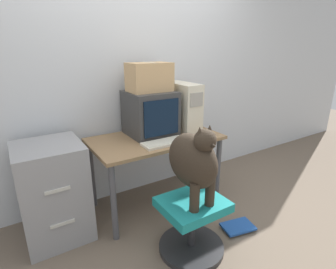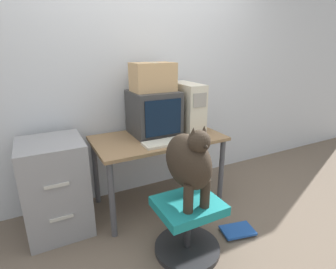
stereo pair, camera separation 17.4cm
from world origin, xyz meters
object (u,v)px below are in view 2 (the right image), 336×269
at_px(crt_monitor, 154,113).
at_px(filing_cabinet, 56,187).
at_px(keyboard, 166,142).
at_px(dog, 189,161).
at_px(pc_tower, 187,107).
at_px(office_chair, 188,225).
at_px(cardboard_box, 153,77).
at_px(book_stack_floor, 237,231).

xyz_separation_m(crt_monitor, filing_cabinet, (-0.95, -0.07, -0.52)).
xyz_separation_m(keyboard, dog, (-0.08, -0.51, 0.04)).
bearing_deg(pc_tower, dog, -120.03).
distance_m(pc_tower, office_chair, 1.18).
height_order(keyboard, cardboard_box, cardboard_box).
xyz_separation_m(dog, cardboard_box, (0.11, 0.83, 0.50)).
bearing_deg(pc_tower, cardboard_box, 176.62).
relative_size(pc_tower, office_chair, 0.92).
height_order(pc_tower, keyboard, pc_tower).
bearing_deg(keyboard, pc_tower, 37.33).
relative_size(pc_tower, book_stack_floor, 1.55).
xyz_separation_m(crt_monitor, cardboard_box, (0.00, 0.00, 0.34)).
xyz_separation_m(dog, filing_cabinet, (-0.85, 0.75, -0.36)).
bearing_deg(pc_tower, filing_cabinet, -177.51).
bearing_deg(filing_cabinet, office_chair, -41.71).
distance_m(crt_monitor, book_stack_floor, 1.30).
bearing_deg(filing_cabinet, book_stack_floor, -30.46).
xyz_separation_m(crt_monitor, office_chair, (-0.11, -0.83, -0.69)).
relative_size(pc_tower, filing_cabinet, 0.58).
bearing_deg(filing_cabinet, keyboard, -14.60).
height_order(keyboard, office_chair, keyboard).
distance_m(pc_tower, filing_cabinet, 1.42).
bearing_deg(crt_monitor, filing_cabinet, -175.53).
bearing_deg(cardboard_box, pc_tower, -3.38).
xyz_separation_m(crt_monitor, book_stack_floor, (0.38, -0.86, -0.90)).
distance_m(office_chair, book_stack_floor, 0.53).
bearing_deg(keyboard, filing_cabinet, 165.40).
relative_size(keyboard, cardboard_box, 1.05).
height_order(crt_monitor, pc_tower, pc_tower).
bearing_deg(pc_tower, office_chair, -119.80).
relative_size(keyboard, book_stack_floor, 1.34).
relative_size(keyboard, dog, 0.67).
distance_m(keyboard, book_stack_floor, 0.98).
bearing_deg(pc_tower, crt_monitor, 177.24).
distance_m(crt_monitor, dog, 0.84).
bearing_deg(dog, cardboard_box, 82.73).
relative_size(filing_cabinet, cardboard_box, 2.09).
bearing_deg(book_stack_floor, filing_cabinet, 149.54).
bearing_deg(cardboard_box, keyboard, -95.42).
bearing_deg(dog, book_stack_floor, -4.21).
bearing_deg(office_chair, cardboard_box, 82.79).
height_order(crt_monitor, keyboard, crt_monitor).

